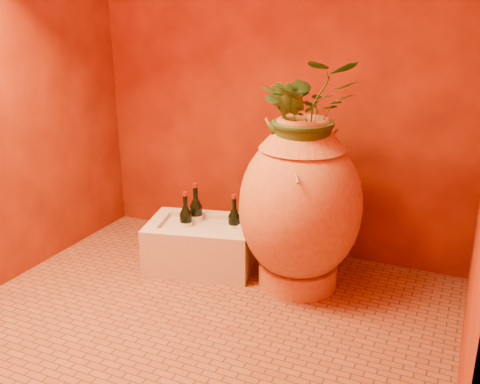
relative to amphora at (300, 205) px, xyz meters
The scene contains 11 objects.
floor 0.79m from the amphora, 122.23° to the right, with size 2.50×2.50×0.00m, color brown.
wall_back 0.95m from the amphora, 124.73° to the left, with size 2.50×0.02×2.50m, color #561404.
wall_left 1.83m from the amphora, 161.66° to the right, with size 0.02×2.00×2.50m, color #561404.
amphora is the anchor object (origin of this frame).
stone_basin 0.72m from the amphora, behind, with size 0.72×0.58×0.30m.
wine_bottle_a 0.73m from the amphora, behind, with size 0.09×0.09×0.35m.
wine_bottle_b 0.48m from the amphora, behind, with size 0.08×0.08×0.32m.
wine_bottle_c 0.75m from the amphora, behind, with size 0.08×0.08×0.33m.
wall_tap 0.57m from the amphora, 100.96° to the left, with size 0.08×0.16×0.18m.
plant_main 0.53m from the amphora, ahead, with size 0.51×0.44×0.57m, color #284C1B.
plant_side 0.50m from the amphora, 150.97° to the right, with size 0.23×0.18×0.41m, color #284C1B.
Camera 1 is at (1.18, -2.18, 1.55)m, focal length 40.00 mm.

